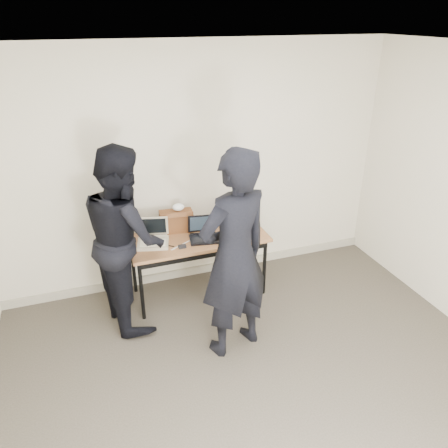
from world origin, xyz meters
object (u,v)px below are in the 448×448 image
laptop_center (203,233)px  laptop_right (236,219)px  person_typist (234,256)px  equipment_box (245,217)px  desk (198,242)px  person_observer (125,237)px  leather_satchel (176,221)px  laptop_beige (153,239)px

laptop_center → laptop_right: 0.51m
laptop_right → person_typist: (-0.45, -1.13, 0.22)m
equipment_box → person_typist: bearing=-116.5°
equipment_box → laptop_center: bearing=-159.0°
desk → laptop_center: bearing=-28.2°
person_typist → person_observer: (-0.85, 0.79, -0.06)m
desk → leather_satchel: 0.34m
desk → person_typist: (0.06, -0.95, 0.33)m
equipment_box → person_observer: size_ratio=0.12×
laptop_right → laptop_center: bearing=-167.3°
leather_satchel → desk: bearing=-46.5°
desk → laptop_center: (0.05, -0.03, 0.11)m
desk → laptop_right: (0.52, 0.18, 0.11)m
leather_satchel → equipment_box: bearing=2.6°
equipment_box → person_observer: 1.47m
desk → laptop_right: 0.56m
leather_satchel → equipment_box: size_ratio=1.62×
leather_satchel → person_typist: bearing=-73.3°
laptop_right → equipment_box: laptop_right is taller
leather_satchel → person_observer: size_ratio=0.20×
desk → equipment_box: 0.67m
equipment_box → desk: bearing=-163.1°
desk → leather_satchel: leather_satchel is taller
person_observer → desk: bearing=-89.3°
equipment_box → person_observer: person_observer is taller
laptop_center → leather_satchel: leather_satchel is taller
laptop_center → laptop_right: laptop_right is taller
laptop_right → leather_satchel: size_ratio=1.05×
laptop_beige → leather_satchel: laptop_beige is taller
desk → person_typist: 1.01m
desk → laptop_beige: 0.50m
laptop_beige → equipment_box: laptop_beige is taller
person_typist → laptop_right: bearing=-129.3°
leather_satchel → equipment_box: 0.81m
laptop_beige → person_observer: 0.39m
laptop_center → person_observer: person_observer is taller
desk → laptop_beige: size_ratio=3.91×
desk → laptop_right: bearing=19.2°
laptop_beige → leather_satchel: 0.37m
laptop_beige → laptop_right: bearing=22.6°
laptop_center → leather_satchel: size_ratio=0.95×
desk → laptop_center: 0.13m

